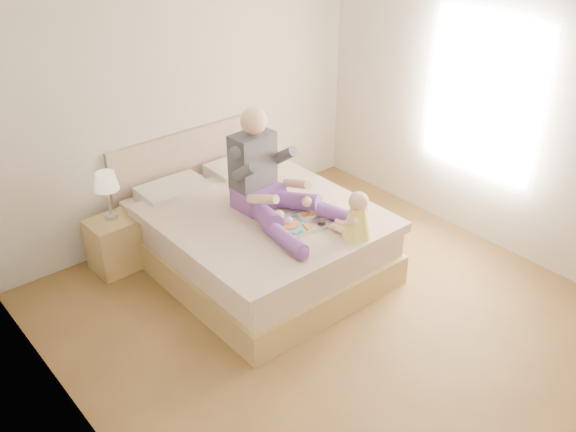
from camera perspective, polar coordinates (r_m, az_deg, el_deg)
room at (r=4.57m, az=5.35°, el=6.20°), size 4.02×4.22×2.71m
bed at (r=5.80m, az=-3.25°, el=-1.52°), size 1.70×2.18×1.00m
nightstand at (r=5.97m, az=-15.19°, el=-2.46°), size 0.42×0.37×0.49m
lamp at (r=5.74m, az=-15.86°, el=2.78°), size 0.22×0.22×0.44m
adult at (r=5.42m, az=-1.74°, el=2.94°), size 0.78×1.13×0.93m
tray at (r=5.33m, az=0.92°, el=-0.48°), size 0.51×0.43×0.13m
baby at (r=5.14m, az=6.10°, el=-0.21°), size 0.27×0.36×0.40m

